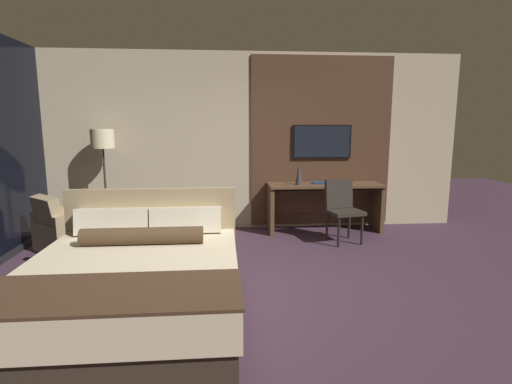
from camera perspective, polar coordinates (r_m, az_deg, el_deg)
ground_plane at (r=4.19m, az=-0.92°, el=-14.02°), size 16.00×16.00×0.00m
wall_back_tv_panel at (r=6.45m, az=-0.97°, el=7.14°), size 7.20×0.09×2.80m
bed at (r=3.81m, az=-16.87°, el=-12.06°), size 1.85×2.13×0.98m
desk at (r=6.44m, az=9.67°, el=-0.94°), size 1.78×0.56×0.76m
tv at (r=6.56m, az=9.39°, el=7.10°), size 0.95×0.04×0.54m
desk_chair at (r=5.89m, az=12.17°, el=-1.81°), size 0.54×0.54×0.90m
armchair_by_window at (r=5.96m, az=-25.41°, el=-5.04°), size 0.97×0.97×0.78m
floor_lamp at (r=6.35m, az=-21.03°, el=5.99°), size 0.34×0.34×1.61m
vase_tall at (r=6.21m, az=6.15°, el=2.59°), size 0.11×0.11×0.34m
book at (r=6.37m, az=9.09°, el=1.32°), size 0.24×0.19×0.03m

